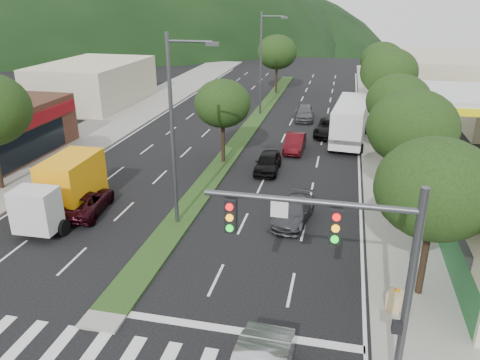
% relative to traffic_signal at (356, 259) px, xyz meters
% --- Properties ---
extents(ground, '(160.00, 160.00, 0.00)m').
position_rel_traffic_signal_xyz_m(ground, '(-9.03, 1.54, -4.65)').
color(ground, black).
rests_on(ground, ground).
extents(sidewalk_right, '(5.00, 90.00, 0.15)m').
position_rel_traffic_signal_xyz_m(sidewalk_right, '(3.47, 26.54, -4.57)').
color(sidewalk_right, gray).
rests_on(sidewalk_right, ground).
extents(sidewalk_left, '(6.00, 90.00, 0.15)m').
position_rel_traffic_signal_xyz_m(sidewalk_left, '(-22.03, 26.54, -4.57)').
color(sidewalk_left, gray).
rests_on(sidewalk_left, ground).
extents(median, '(1.60, 56.00, 0.12)m').
position_rel_traffic_signal_xyz_m(median, '(-9.03, 29.54, -4.59)').
color(median, '#1F3613').
rests_on(median, ground).
extents(crosswalk, '(19.00, 2.20, 0.01)m').
position_rel_traffic_signal_xyz_m(crosswalk, '(-9.03, -0.46, -4.64)').
color(crosswalk, silver).
rests_on(crosswalk, ground).
extents(traffic_signal, '(6.12, 0.40, 7.00)m').
position_rel_traffic_signal_xyz_m(traffic_signal, '(0.00, 0.00, 0.00)').
color(traffic_signal, '#47494C').
rests_on(traffic_signal, ground).
extents(bldg_left_far, '(9.00, 14.00, 4.60)m').
position_rel_traffic_signal_xyz_m(bldg_left_far, '(-28.03, 35.54, -2.35)').
color(bldg_left_far, beige).
rests_on(bldg_left_far, ground).
extents(bldg_right_far, '(10.00, 16.00, 5.20)m').
position_rel_traffic_signal_xyz_m(bldg_right_far, '(10.47, 45.54, -2.05)').
color(bldg_right_far, beige).
rests_on(bldg_right_far, ground).
extents(hill_far, '(176.00, 132.00, 82.00)m').
position_rel_traffic_signal_xyz_m(hill_far, '(-89.03, 111.54, -4.65)').
color(hill_far, black).
rests_on(hill_far, ground).
extents(tree_r_a, '(4.60, 4.60, 6.63)m').
position_rel_traffic_signal_xyz_m(tree_r_a, '(2.97, 5.54, 0.17)').
color(tree_r_a, black).
rests_on(tree_r_a, sidewalk_right).
extents(tree_r_b, '(4.80, 4.80, 6.94)m').
position_rel_traffic_signal_xyz_m(tree_r_b, '(2.97, 13.54, 0.39)').
color(tree_r_b, black).
rests_on(tree_r_b, sidewalk_right).
extents(tree_r_c, '(4.40, 4.40, 6.48)m').
position_rel_traffic_signal_xyz_m(tree_r_c, '(2.97, 21.54, 0.10)').
color(tree_r_c, black).
rests_on(tree_r_c, sidewalk_right).
extents(tree_r_d, '(5.00, 5.00, 7.17)m').
position_rel_traffic_signal_xyz_m(tree_r_d, '(2.97, 31.54, 0.54)').
color(tree_r_d, black).
rests_on(tree_r_d, sidewalk_right).
extents(tree_r_e, '(4.60, 4.60, 6.71)m').
position_rel_traffic_signal_xyz_m(tree_r_e, '(2.97, 41.54, 0.25)').
color(tree_r_e, black).
rests_on(tree_r_e, sidewalk_right).
extents(tree_med_near, '(4.00, 4.00, 6.02)m').
position_rel_traffic_signal_xyz_m(tree_med_near, '(-9.03, 19.54, -0.22)').
color(tree_med_near, black).
rests_on(tree_med_near, median).
extents(tree_med_far, '(4.80, 4.80, 6.94)m').
position_rel_traffic_signal_xyz_m(tree_med_far, '(-9.03, 45.54, 0.36)').
color(tree_med_far, black).
rests_on(tree_med_far, median).
extents(streetlight_near, '(2.60, 0.25, 10.00)m').
position_rel_traffic_signal_xyz_m(streetlight_near, '(-8.82, 9.54, 0.94)').
color(streetlight_near, '#47494C').
rests_on(streetlight_near, ground).
extents(streetlight_mid, '(2.60, 0.25, 10.00)m').
position_rel_traffic_signal_xyz_m(streetlight_mid, '(-8.82, 34.54, 0.94)').
color(streetlight_mid, '#47494C').
rests_on(streetlight_mid, ground).
extents(suv_maroon, '(2.72, 4.82, 1.27)m').
position_rel_traffic_signal_xyz_m(suv_maroon, '(-14.53, 9.73, -4.01)').
color(suv_maroon, black).
rests_on(suv_maroon, ground).
extents(car_queue_a, '(1.67, 3.99, 1.35)m').
position_rel_traffic_signal_xyz_m(car_queue_a, '(-5.54, 18.48, -3.97)').
color(car_queue_a, black).
rests_on(car_queue_a, ground).
extents(car_queue_b, '(2.21, 4.34, 1.20)m').
position_rel_traffic_signal_xyz_m(car_queue_b, '(-2.88, 11.13, -4.04)').
color(car_queue_b, '#434247').
rests_on(car_queue_b, ground).
extents(car_queue_c, '(1.46, 4.12, 1.35)m').
position_rel_traffic_signal_xyz_m(car_queue_c, '(-4.21, 23.48, -3.97)').
color(car_queue_c, '#4B0C12').
rests_on(car_queue_c, ground).
extents(car_queue_d, '(2.86, 5.31, 1.42)m').
position_rel_traffic_signal_xyz_m(car_queue_d, '(-1.68, 28.48, -3.94)').
color(car_queue_d, black).
rests_on(car_queue_d, ground).
extents(car_queue_e, '(2.04, 4.45, 1.48)m').
position_rel_traffic_signal_xyz_m(car_queue_e, '(-4.37, 33.48, -3.91)').
color(car_queue_e, '#525257').
rests_on(car_queue_e, ground).
extents(box_truck, '(2.62, 6.39, 3.12)m').
position_rel_traffic_signal_xyz_m(box_truck, '(-15.45, 9.33, -3.17)').
color(box_truck, silver).
rests_on(box_truck, ground).
extents(motorhome, '(3.35, 8.82, 3.31)m').
position_rel_traffic_signal_xyz_m(motorhome, '(-0.03, 27.04, -2.88)').
color(motorhome, white).
rests_on(motorhome, ground).
extents(a_frame_sign, '(0.72, 0.77, 1.21)m').
position_rel_traffic_signal_xyz_m(a_frame_sign, '(1.84, 4.00, -3.96)').
color(a_frame_sign, '#D1B57F').
rests_on(a_frame_sign, sidewalk_right).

